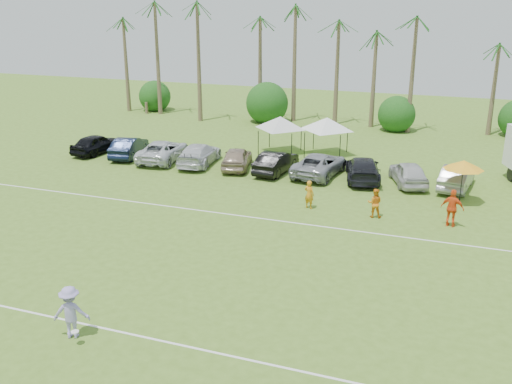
% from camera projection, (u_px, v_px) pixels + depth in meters
% --- Properties ---
extents(ground, '(120.00, 120.00, 0.00)m').
position_uv_depth(ground, '(61.00, 359.00, 18.47)').
color(ground, '#4C7222').
rests_on(ground, ground).
extents(field_lines, '(80.00, 12.10, 0.01)m').
position_uv_depth(field_lines, '(176.00, 259.00, 25.59)').
color(field_lines, white).
rests_on(field_lines, ground).
extents(palm_tree_0, '(2.40, 2.40, 8.90)m').
position_uv_depth(palm_tree_0, '(116.00, 38.00, 57.04)').
color(palm_tree_0, brown).
rests_on(palm_tree_0, ground).
extents(palm_tree_1, '(2.40, 2.40, 9.90)m').
position_uv_depth(palm_tree_1, '(160.00, 29.00, 55.14)').
color(palm_tree_1, brown).
rests_on(palm_tree_1, ground).
extents(palm_tree_2, '(2.40, 2.40, 10.90)m').
position_uv_depth(palm_tree_2, '(206.00, 21.00, 53.25)').
color(palm_tree_2, brown).
rests_on(palm_tree_2, ground).
extents(palm_tree_3, '(2.40, 2.40, 11.90)m').
position_uv_depth(palm_tree_3, '(246.00, 11.00, 51.69)').
color(palm_tree_3, brown).
rests_on(palm_tree_3, ground).
extents(palm_tree_4, '(2.40, 2.40, 8.90)m').
position_uv_depth(palm_tree_4, '(288.00, 42.00, 51.22)').
color(palm_tree_4, brown).
rests_on(palm_tree_4, ground).
extents(palm_tree_5, '(2.40, 2.40, 9.90)m').
position_uv_depth(palm_tree_5, '(332.00, 33.00, 49.65)').
color(palm_tree_5, brown).
rests_on(palm_tree_5, ground).
extents(palm_tree_6, '(2.40, 2.40, 10.90)m').
position_uv_depth(palm_tree_6, '(379.00, 23.00, 48.08)').
color(palm_tree_6, brown).
rests_on(palm_tree_6, ground).
extents(palm_tree_7, '(2.40, 2.40, 11.90)m').
position_uv_depth(palm_tree_7, '(429.00, 13.00, 46.51)').
color(palm_tree_7, brown).
rests_on(palm_tree_7, ground).
extents(palm_tree_8, '(2.40, 2.40, 8.90)m').
position_uv_depth(palm_tree_8, '(491.00, 47.00, 45.72)').
color(palm_tree_8, brown).
rests_on(palm_tree_8, ground).
extents(bush_tree_0, '(4.00, 4.00, 4.00)m').
position_uv_depth(bush_tree_0, '(151.00, 94.00, 58.77)').
color(bush_tree_0, brown).
rests_on(bush_tree_0, ground).
extents(bush_tree_1, '(4.00, 4.00, 4.00)m').
position_uv_depth(bush_tree_1, '(270.00, 102.00, 54.57)').
color(bush_tree_1, brown).
rests_on(bush_tree_1, ground).
extents(bush_tree_2, '(4.00, 4.00, 4.00)m').
position_uv_depth(bush_tree_2, '(398.00, 109.00, 50.69)').
color(bush_tree_2, brown).
rests_on(bush_tree_2, ground).
extents(sideline_player_a, '(0.68, 0.55, 1.61)m').
position_uv_depth(sideline_player_a, '(309.00, 194.00, 31.59)').
color(sideline_player_a, orange).
rests_on(sideline_player_a, ground).
extents(sideline_player_b, '(0.83, 0.68, 1.59)m').
position_uv_depth(sideline_player_b, '(375.00, 203.00, 30.28)').
color(sideline_player_b, orange).
rests_on(sideline_player_b, ground).
extents(sideline_player_c, '(1.23, 0.69, 1.98)m').
position_uv_depth(sideline_player_c, '(452.00, 208.00, 28.97)').
color(sideline_player_c, '#F3541B').
rests_on(sideline_player_c, ground).
extents(canopy_tent_left, '(4.01, 4.01, 3.25)m').
position_uv_depth(canopy_tent_left, '(280.00, 116.00, 42.55)').
color(canopy_tent_left, black).
rests_on(canopy_tent_left, ground).
extents(canopy_tent_right, '(4.09, 4.09, 3.31)m').
position_uv_depth(canopy_tent_right, '(327.00, 117.00, 41.92)').
color(canopy_tent_right, black).
rests_on(canopy_tent_right, ground).
extents(market_umbrella, '(2.26, 2.26, 2.52)m').
position_uv_depth(market_umbrella, '(464.00, 165.00, 31.96)').
color(market_umbrella, black).
rests_on(market_umbrella, ground).
extents(frisbee_player, '(1.40, 1.11, 1.90)m').
position_uv_depth(frisbee_player, '(71.00, 312.00, 19.39)').
color(frisbee_player, '#9F92CF').
rests_on(frisbee_player, ground).
extents(parked_car_0, '(2.26, 4.53, 1.48)m').
position_uv_depth(parked_car_0, '(96.00, 144.00, 43.00)').
color(parked_car_0, black).
rests_on(parked_car_0, ground).
extents(parked_car_1, '(2.43, 4.72, 1.48)m').
position_uv_depth(parked_car_1, '(129.00, 147.00, 42.03)').
color(parked_car_1, black).
rests_on(parked_car_1, ground).
extents(parked_car_2, '(3.07, 5.59, 1.48)m').
position_uv_depth(parked_car_2, '(163.00, 151.00, 41.05)').
color(parked_car_2, silver).
rests_on(parked_car_2, ground).
extents(parked_car_3, '(2.66, 5.32, 1.48)m').
position_uv_depth(parked_car_3, '(199.00, 154.00, 40.12)').
color(parked_car_3, silver).
rests_on(parked_car_3, ground).
extents(parked_car_4, '(2.69, 4.64, 1.48)m').
position_uv_depth(parked_car_4, '(237.00, 158.00, 39.18)').
color(parked_car_4, tan).
rests_on(parked_car_4, ground).
extents(parked_car_5, '(2.02, 4.64, 1.48)m').
position_uv_depth(parked_car_5, '(276.00, 162.00, 38.17)').
color(parked_car_5, black).
rests_on(parked_car_5, ground).
extents(parked_car_6, '(3.02, 5.57, 1.48)m').
position_uv_depth(parked_car_6, '(319.00, 164.00, 37.62)').
color(parked_car_6, '#93959B').
rests_on(parked_car_6, ground).
extents(parked_car_7, '(3.18, 5.45, 1.48)m').
position_uv_depth(parked_car_7, '(363.00, 169.00, 36.65)').
color(parked_car_7, black).
rests_on(parked_car_7, ground).
extents(parked_car_8, '(3.11, 4.69, 1.48)m').
position_uv_depth(parked_car_8, '(408.00, 173.00, 35.71)').
color(parked_car_8, silver).
rests_on(parked_car_8, ground).
extents(parked_car_9, '(2.19, 4.68, 1.48)m').
position_uv_depth(parked_car_9, '(457.00, 177.00, 34.90)').
color(parked_car_9, gray).
rests_on(parked_car_9, ground).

